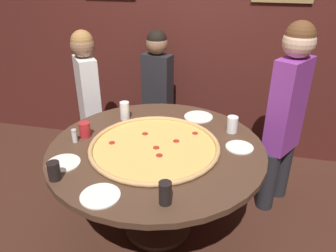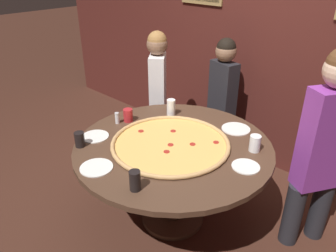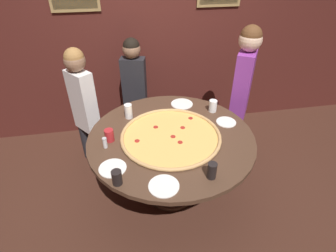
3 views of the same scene
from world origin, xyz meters
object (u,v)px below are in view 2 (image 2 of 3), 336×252
at_px(drink_cup_far_left, 80,139).
at_px(diner_side_right, 324,144).
at_px(drink_cup_near_right, 171,107).
at_px(dining_table, 173,160).
at_px(condiment_shaker, 117,118).
at_px(white_plate_far_back, 246,167).
at_px(diner_side_left, 158,89).
at_px(white_plate_near_front, 96,168).
at_px(giant_pizza, 170,143).
at_px(drink_cup_near_left, 135,181).
at_px(drink_cup_centre_back, 255,143).
at_px(white_plate_beside_cup, 95,136).
at_px(white_plate_left_side, 236,129).
at_px(diner_centre_back, 222,96).
at_px(drink_cup_far_right, 128,115).

height_order(drink_cup_far_left, diner_side_right, diner_side_right).
bearing_deg(drink_cup_near_right, diner_side_right, 8.41).
relative_size(dining_table, condiment_shaker, 15.41).
xyz_separation_m(dining_table, white_plate_far_back, (0.56, 0.11, 0.14)).
bearing_deg(diner_side_left, white_plate_near_front, 168.71).
distance_m(giant_pizza, drink_cup_near_left, 0.57).
bearing_deg(drink_cup_centre_back, drink_cup_near_left, -108.57).
relative_size(giant_pizza, white_plate_beside_cup, 4.21).
relative_size(dining_table, drink_cup_near_left, 11.41).
bearing_deg(condiment_shaker, drink_cup_far_left, -77.85).
bearing_deg(drink_cup_near_left, giant_pizza, 110.86).
bearing_deg(giant_pizza, drink_cup_centre_back, 35.40).
height_order(white_plate_left_side, condiment_shaker, condiment_shaker).
bearing_deg(drink_cup_centre_back, drink_cup_far_left, -139.72).
distance_m(drink_cup_far_left, white_plate_near_front, 0.34).
xyz_separation_m(white_plate_far_back, white_plate_near_front, (-0.72, -0.69, 0.00)).
xyz_separation_m(condiment_shaker, diner_centre_back, (0.32, 1.08, -0.03)).
xyz_separation_m(diner_side_right, diner_centre_back, (-1.14, 0.46, -0.11)).
bearing_deg(white_plate_far_back, dining_table, -168.88).
xyz_separation_m(drink_cup_far_right, white_plate_left_side, (0.76, 0.50, -0.05)).
bearing_deg(drink_cup_far_right, diner_side_right, 20.18).
height_order(drink_cup_centre_back, diner_centre_back, diner_centre_back).
relative_size(giant_pizza, white_plate_near_front, 4.04).
bearing_deg(drink_cup_far_right, condiment_shaker, -112.00).
bearing_deg(condiment_shaker, white_plate_beside_cup, -78.11).
bearing_deg(drink_cup_far_right, white_plate_near_front, -58.10).
xyz_separation_m(drink_cup_far_left, drink_cup_centre_back, (0.98, 0.83, 0.00)).
relative_size(condiment_shaker, diner_side_right, 0.06).
distance_m(drink_cup_near_left, white_plate_left_side, 1.08).
bearing_deg(diner_centre_back, drink_cup_far_left, 95.55).
bearing_deg(diner_side_left, white_plate_far_back, -150.54).
xyz_separation_m(drink_cup_far_left, condiment_shaker, (-0.09, 0.43, -0.01)).
distance_m(drink_cup_far_right, diner_side_left, 0.69).
height_order(drink_cup_centre_back, diner_side_right, diner_side_right).
bearing_deg(diner_centre_back, diner_side_right, 172.11).
bearing_deg(condiment_shaker, giant_pizza, 4.54).
relative_size(drink_cup_near_right, white_plate_left_side, 0.62).
height_order(white_plate_left_side, diner_centre_back, diner_centre_back).
bearing_deg(diner_centre_back, diner_side_left, 46.86).
height_order(drink_cup_far_left, diner_centre_back, diner_centre_back).
relative_size(drink_cup_near_right, diner_side_right, 0.10).
height_order(drink_cup_far_left, white_plate_beside_cup, drink_cup_far_left).
relative_size(drink_cup_near_right, white_plate_near_front, 0.66).
xyz_separation_m(drink_cup_far_right, condiment_shaker, (-0.04, -0.09, -0.01)).
distance_m(drink_cup_near_right, diner_side_left, 0.54).
relative_size(drink_cup_far_left, diner_centre_back, 0.09).
bearing_deg(drink_cup_centre_back, drink_cup_near_right, 178.03).
bearing_deg(diner_side_left, drink_cup_near_left, -179.14).
bearing_deg(drink_cup_far_left, white_plate_far_back, 30.12).
bearing_deg(drink_cup_near_left, condiment_shaker, 147.75).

